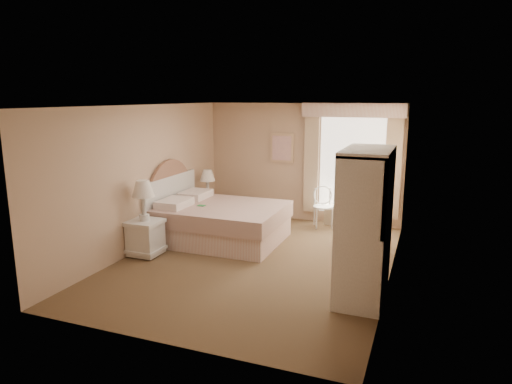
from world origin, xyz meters
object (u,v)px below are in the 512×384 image
at_px(cafe_chair, 323,203).
at_px(bed, 215,220).
at_px(round_table, 366,215).
at_px(nightstand_far, 208,202).
at_px(nightstand_near, 145,228).
at_px(armoire, 365,237).

bearing_deg(cafe_chair, bed, -157.84).
bearing_deg(round_table, nightstand_far, 174.32).
height_order(bed, nightstand_near, bed).
xyz_separation_m(bed, cafe_chair, (1.67, 1.62, 0.11)).
bearing_deg(round_table, nightstand_near, -149.39).
distance_m(bed, cafe_chair, 2.33).
bearing_deg(bed, nightstand_near, -121.54).
height_order(bed, round_table, bed).
bearing_deg(bed, round_table, 16.99).
bearing_deg(armoire, nightstand_far, 143.91).
xyz_separation_m(nightstand_near, round_table, (3.37, 1.99, 0.04)).
bearing_deg(nightstand_far, round_table, -5.68).
height_order(nightstand_far, cafe_chair, nightstand_far).
xyz_separation_m(nightstand_near, armoire, (3.65, -0.34, 0.35)).
xyz_separation_m(nightstand_near, cafe_chair, (2.39, 2.81, 0.01)).
relative_size(round_table, cafe_chair, 0.93).
relative_size(nightstand_far, armoire, 0.55).
distance_m(nightstand_far, round_table, 3.38).
height_order(nightstand_near, nightstand_far, nightstand_near).
bearing_deg(round_table, bed, -163.01).
xyz_separation_m(nightstand_far, round_table, (3.37, -0.33, 0.11)).
bearing_deg(nightstand_far, bed, -57.48).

